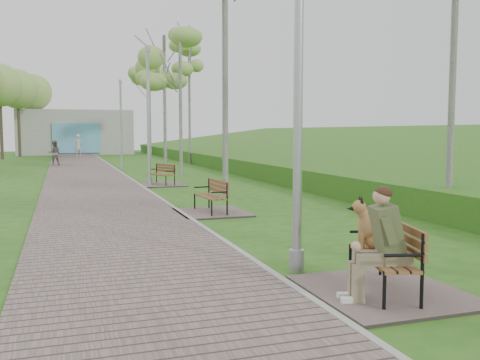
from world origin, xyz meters
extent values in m
cube|color=#61524E|center=(-1.75, 21.50, 0.02)|extent=(3.50, 67.00, 0.04)
cube|color=#999993|center=(0.00, 21.50, 0.03)|extent=(0.10, 67.00, 0.05)
cube|color=#497829|center=(12.00, 20.00, 0.00)|extent=(14.00, 70.00, 1.60)
cube|color=#9E9E99|center=(-1.50, 51.00, 2.00)|extent=(10.00, 5.00, 4.00)
cube|color=#5BA3CB|center=(-1.50, 48.40, 1.50)|extent=(4.00, 0.20, 2.60)
cube|color=#61524E|center=(1.03, 5.10, 0.02)|extent=(1.85, 2.06, 0.04)
cube|color=brown|center=(0.98, 5.10, 0.46)|extent=(0.85, 1.61, 0.04)
cube|color=brown|center=(1.22, 5.03, 0.74)|extent=(0.44, 1.50, 0.34)
cube|color=#61524E|center=(0.74, 12.23, 0.02)|extent=(1.69, 1.88, 0.04)
cube|color=brown|center=(0.69, 12.23, 0.42)|extent=(0.53, 1.44, 0.04)
cube|color=brown|center=(0.91, 12.25, 0.68)|extent=(0.14, 1.41, 0.31)
cube|color=#61524E|center=(0.84, 19.68, 0.02)|extent=(1.64, 1.82, 0.04)
cube|color=brown|center=(0.79, 19.68, 0.41)|extent=(0.89, 1.42, 0.04)
cube|color=brown|center=(0.99, 19.77, 0.65)|extent=(0.55, 1.28, 0.30)
cylinder|color=#A4A7AC|center=(0.39, 6.38, 0.17)|extent=(0.22, 0.22, 0.33)
cylinder|color=#A4A7AC|center=(0.39, 6.38, 2.78)|extent=(0.13, 0.13, 5.55)
cylinder|color=#A4A7AC|center=(0.36, 19.78, 0.15)|extent=(0.20, 0.20, 0.31)
cylinder|color=#A4A7AC|center=(0.36, 19.78, 2.55)|extent=(0.12, 0.12, 5.10)
cylinder|color=#A4A7AC|center=(0.36, 19.78, 5.15)|extent=(0.18, 0.18, 0.25)
cylinder|color=#A4A7AC|center=(0.34, 29.24, 0.14)|extent=(0.19, 0.19, 0.28)
cylinder|color=#A4A7AC|center=(0.34, 29.24, 2.35)|extent=(0.11, 0.11, 4.70)
cylinder|color=#A4A7AC|center=(0.34, 29.24, 4.75)|extent=(0.17, 0.17, 0.24)
imported|color=silver|center=(-1.51, 44.20, 0.92)|extent=(0.79, 0.68, 1.84)
imported|color=gray|center=(-3.20, 33.70, 0.76)|extent=(0.79, 0.65, 1.52)
cylinder|color=silver|center=(5.44, 9.23, 4.84)|extent=(0.17, 0.17, 9.68)
cylinder|color=silver|center=(2.14, 15.63, 4.98)|extent=(0.19, 0.19, 9.95)
cylinder|color=silver|center=(2.56, 24.19, 3.33)|extent=(0.17, 0.17, 6.66)
ellipsoid|color=#8FB256|center=(2.56, 24.19, 5.46)|extent=(2.40, 2.40, 2.93)
cylinder|color=silver|center=(2.95, 30.25, 3.77)|extent=(0.17, 0.17, 7.55)
ellipsoid|color=#8FB256|center=(2.95, 30.25, 6.19)|extent=(2.48, 2.48, 3.32)
cylinder|color=silver|center=(4.94, 32.51, 4.31)|extent=(0.15, 0.15, 8.61)
ellipsoid|color=#8FB256|center=(4.94, 32.51, 7.06)|extent=(2.23, 2.23, 3.79)
cylinder|color=silver|center=(3.73, 40.54, 3.77)|extent=(0.17, 0.17, 7.55)
ellipsoid|color=#8FB256|center=(3.73, 40.54, 6.19)|extent=(2.38, 2.38, 3.32)
camera|label=1|loc=(-2.83, -0.61, 2.04)|focal=40.00mm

